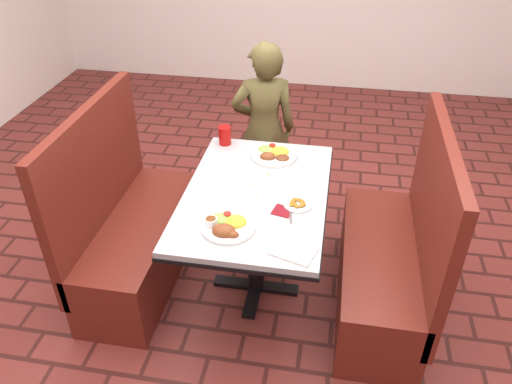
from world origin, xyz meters
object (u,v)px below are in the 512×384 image
dining_table (256,206)px  plantain_plate (298,204)px  booth_bench_left (133,234)px  far_dinner_plate (274,152)px  red_tumbler (225,135)px  booth_bench_right (389,264)px  diner_person (264,130)px  near_dinner_plate (227,224)px

dining_table → plantain_plate: 0.28m
booth_bench_left → far_dinner_plate: bearing=26.6°
plantain_plate → dining_table: bearing=160.9°
far_dinner_plate → plantain_plate: bearing=-67.9°
far_dinner_plate → red_tumbler: bearing=162.9°
dining_table → red_tumbler: 0.63m
red_tumbler → dining_table: bearing=-60.2°
booth_bench_right → dining_table: bearing=180.0°
dining_table → diner_person: diner_person is taller
plantain_plate → diner_person: bearing=109.1°
dining_table → far_dinner_plate: far_dinner_plate is taller
booth_bench_left → near_dinner_plate: 0.91m
far_dinner_plate → plantain_plate: far_dinner_plate is taller
diner_person → booth_bench_right: bearing=118.9°
diner_person → far_dinner_plate: size_ratio=4.49×
dining_table → diner_person: (-0.11, 0.95, 0.00)m
diner_person → near_dinner_plate: bearing=76.2°
booth_bench_right → booth_bench_left: bearing=180.0°
booth_bench_right → near_dinner_plate: booth_bench_right is taller
booth_bench_left → far_dinner_plate: 1.04m
booth_bench_right → red_tumbler: (-1.10, 0.53, 0.48)m
diner_person → plantain_plate: 1.10m
far_dinner_plate → diner_person: bearing=106.1°
booth_bench_left → red_tumbler: 0.87m
near_dinner_plate → plantain_plate: size_ratio=1.75×
diner_person → near_dinner_plate: size_ratio=4.68×
near_dinner_plate → red_tumbler: red_tumbler is taller
dining_table → plantain_plate: bearing=-19.1°
diner_person → red_tumbler: (-0.19, -0.42, 0.15)m
plantain_plate → far_dinner_plate: bearing=112.1°
booth_bench_right → near_dinner_plate: size_ratio=4.28×
diner_person → plantain_plate: (0.36, -1.04, 0.10)m
plantain_plate → red_tumbler: red_tumbler is taller
dining_table → red_tumbler: size_ratio=9.92×
dining_table → booth_bench_right: booth_bench_right is taller
booth_bench_left → dining_table: bearing=0.0°
booth_bench_left → plantain_plate: bearing=-4.7°
diner_person → dining_table: bearing=81.8°
dining_table → booth_bench_left: bearing=180.0°
booth_bench_left → far_dinner_plate: size_ratio=4.10×
plantain_plate → booth_bench_left: bearing=175.3°
far_dinner_plate → booth_bench_left: bearing=-153.4°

